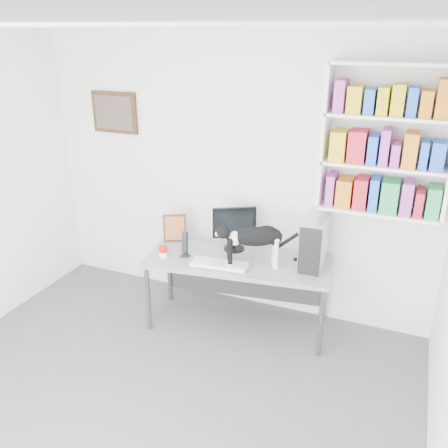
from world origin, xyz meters
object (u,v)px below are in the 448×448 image
object	(u,v)px
leaning_print	(175,227)
cat	(255,247)
keyboard	(220,264)
pc_tower	(314,242)
monitor	(234,228)
soup_can	(163,252)
bookshelf	(387,141)
desk	(238,293)
speaker	(185,244)

from	to	relation	value
leaning_print	cat	world-z (taller)	cat
keyboard	pc_tower	world-z (taller)	pc_tower
cat	monitor	bearing A→B (deg)	110.02
leaning_print	soup_can	size ratio (longest dim) A/B	2.54
bookshelf	desk	size ratio (longest dim) A/B	0.73
bookshelf	desk	world-z (taller)	bookshelf
bookshelf	speaker	xyz separation A→B (m)	(-1.64, -0.44, -1.01)
leaning_print	bookshelf	bearing A→B (deg)	-21.11
bookshelf	monitor	xyz separation A→B (m)	(-1.27, -0.13, -0.92)
bookshelf	desk	xyz separation A→B (m)	(-1.15, -0.32, -1.50)
soup_can	cat	size ratio (longest dim) A/B	0.17
bookshelf	soup_can	distance (m)	2.18
bookshelf	monitor	bearing A→B (deg)	-174.27
desk	leaning_print	bearing A→B (deg)	159.69
speaker	soup_can	xyz separation A→B (m)	(-0.17, -0.11, -0.07)
desk	cat	xyz separation A→B (m)	(0.19, -0.09, 0.56)
keyboard	speaker	bearing A→B (deg)	163.38
bookshelf	pc_tower	bearing A→B (deg)	-163.04
keyboard	desk	bearing A→B (deg)	52.11
bookshelf	keyboard	xyz separation A→B (m)	(-1.26, -0.51, -1.12)
desk	leaning_print	xyz separation A→B (m)	(-0.75, 0.16, 0.50)
monitor	cat	bearing A→B (deg)	-73.23
pc_tower	cat	size ratio (longest dim) A/B	0.68
bookshelf	speaker	size ratio (longest dim) A/B	4.91
desk	keyboard	distance (m)	0.43
keyboard	leaning_print	bearing A→B (deg)	144.77
monitor	leaning_print	xyz separation A→B (m)	(-0.63, -0.03, -0.08)
soup_can	monitor	bearing A→B (deg)	37.47
pc_tower	keyboard	bearing A→B (deg)	-157.60
monitor	keyboard	size ratio (longest dim) A/B	0.88
keyboard	monitor	bearing A→B (deg)	84.70
leaning_print	speaker	bearing A→B (deg)	-73.42
monitor	speaker	bearing A→B (deg)	-170.02
bookshelf	desk	bearing A→B (deg)	-164.26
pc_tower	leaning_print	world-z (taller)	pc_tower
desk	keyboard	bearing A→B (deg)	-129.05
leaning_print	soup_can	bearing A→B (deg)	-103.84
keyboard	soup_can	bearing A→B (deg)	177.35
leaning_print	desk	bearing A→B (deg)	-38.36
pc_tower	speaker	size ratio (longest dim) A/B	1.78
desk	keyboard	size ratio (longest dim) A/B	3.37
pc_tower	leaning_print	size ratio (longest dim) A/B	1.59
desk	soup_can	world-z (taller)	soup_can
leaning_print	soup_can	distance (m)	0.40
leaning_print	soup_can	xyz separation A→B (m)	(0.08, -0.39, -0.09)
pc_tower	speaker	xyz separation A→B (m)	(-1.15, -0.29, -0.10)
desk	soup_can	distance (m)	0.81
cat	pc_tower	bearing A→B (deg)	2.32
pc_tower	leaning_print	bearing A→B (deg)	177.94
bookshelf	keyboard	size ratio (longest dim) A/B	2.45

